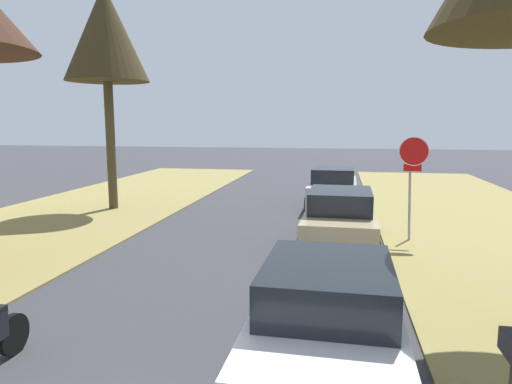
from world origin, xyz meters
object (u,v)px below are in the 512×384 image
object	(u,v)px
stop_sign_far	(413,166)
street_tree_left_mid_b	(106,35)
parked_sedan_silver	(333,189)
parked_sedan_white	(327,321)
parked_sedan_tan	(340,220)

from	to	relation	value
stop_sign_far	street_tree_left_mid_b	size ratio (longest dim) A/B	0.35
stop_sign_far	parked_sedan_silver	size ratio (longest dim) A/B	0.66
stop_sign_far	parked_sedan_white	world-z (taller)	stop_sign_far
parked_sedan_silver	parked_sedan_tan	bearing A→B (deg)	-87.36
street_tree_left_mid_b	parked_sedan_silver	distance (m)	10.42
parked_sedan_white	parked_sedan_silver	bearing A→B (deg)	90.54
street_tree_left_mid_b	parked_sedan_tan	distance (m)	11.12
street_tree_left_mid_b	parked_sedan_silver	size ratio (longest dim) A/B	1.87
parked_sedan_white	parked_sedan_tan	world-z (taller)	same
parked_sedan_tan	parked_sedan_silver	world-z (taller)	same
stop_sign_far	parked_sedan_tan	size ratio (longest dim) A/B	0.66
parked_sedan_silver	parked_sedan_white	bearing A→B (deg)	-89.46
street_tree_left_mid_b	parked_sedan_tan	size ratio (longest dim) A/B	1.87
street_tree_left_mid_b	parked_sedan_white	distance (m)	14.59
parked_sedan_white	parked_sedan_silver	distance (m)	12.53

